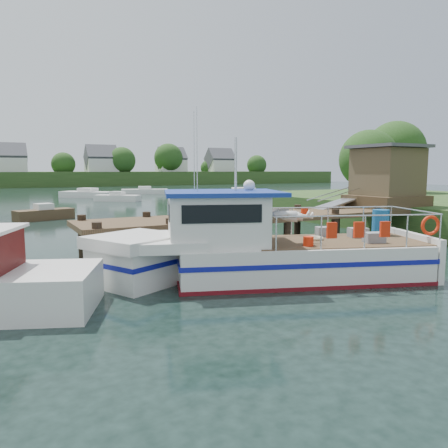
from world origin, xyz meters
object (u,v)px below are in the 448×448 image
moored_far (145,191)px  moored_d (88,194)px  moored_rowboat (44,214)px  moored_c (244,194)px  dock (349,192)px  lobster_boat (259,250)px  moored_b (118,198)px

moored_far → moored_d: moored_d is taller
moored_rowboat → moored_c: size_ratio=0.48×
dock → moored_d: size_ratio=2.56×
moored_far → moored_c: (7.24, -14.28, 0.08)m
lobster_boat → moored_d: (3.29, 42.56, -0.48)m
dock → moored_c: 30.30m
moored_rowboat → moored_b: (8.67, 14.70, -0.01)m
moored_c → moored_d: size_ratio=1.26×
moored_b → moored_c: 14.33m
moored_b → moored_c: size_ratio=0.57×
lobster_boat → moored_rowboat: size_ratio=2.61×
moored_far → moored_b: bearing=-115.5°
moored_rowboat → moored_d: size_ratio=0.60×
moored_d → moored_far: bearing=16.0°
moored_rowboat → moored_far: 31.28m
dock → moored_d: dock is taller
dock → lobster_boat: (-8.03, -4.64, -1.34)m
moored_rowboat → moored_far: size_ratio=0.60×
lobster_boat → moored_b: (4.79, 34.73, -0.52)m
moored_c → moored_d: (-15.70, 9.73, -0.04)m
moored_far → moored_c: bearing=-59.3°
moored_rowboat → moored_b: bearing=71.8°
moored_rowboat → moored_c: bearing=41.6°
dock → moored_c: dock is taller
dock → moored_rowboat: (-11.91, 15.38, -1.84)m
moored_far → moored_rowboat: bearing=-116.2°
dock → moored_far: dock is taller
dock → moored_far: 42.68m
dock → moored_far: size_ratio=2.55×
dock → moored_c: size_ratio=2.04×
lobster_boat → moored_far: (11.76, 47.11, -0.51)m
moored_rowboat → moored_c: (22.88, 12.80, 0.07)m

